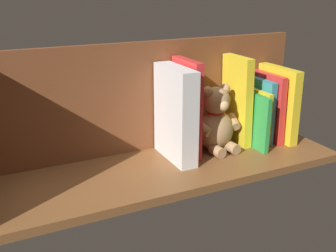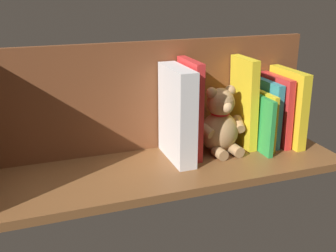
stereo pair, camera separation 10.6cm
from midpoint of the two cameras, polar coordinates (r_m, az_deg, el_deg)
The scene contains 11 objects.
ground_plane at distance 110.48cm, azimuth 2.76°, elevation -5.93°, with size 95.05×30.33×2.20cm, color brown.
shelf_back_panel at distance 115.94cm, azimuth 0.45°, elevation 4.13°, with size 95.05×1.50×31.11cm, color brown.
book_0 at distance 127.90cm, azimuth 18.59°, elevation 2.52°, with size 2.87×16.71×22.32cm, color yellow.
book_1 at distance 126.95cm, azimuth 17.13°, elevation 2.15°, with size 2.03×14.76×20.61cm, color red.
book_2 at distance 125.98cm, azimuth 15.91°, elevation 1.78°, with size 2.10×13.60×19.10cm, color teal.
book_3 at distance 124.18cm, azimuth 15.14°, elevation 0.97°, with size 1.48×15.52×16.53cm, color yellow.
book_4 at distance 122.17cm, azimuth 14.58°, elevation 0.62°, with size 1.35×17.77×16.12cm, color green.
book_5 at distance 121.40cm, azimuth 13.00°, elevation 3.14°, with size 2.55×12.24×26.27cm, color yellow.
teddy_bear at distance 116.98cm, azimuth 9.88°, elevation 0.31°, with size 15.47×12.77×19.12cm.
book_6 at distance 112.40cm, azimuth 5.75°, elevation 2.40°, with size 2.30×13.93×26.84cm, color red.
dictionary_thick_white at distance 109.35cm, azimuth 4.06°, elevation 1.60°, with size 4.88×17.17×25.55cm, color silver.
Camera 2 is at (33.87, 93.99, 46.35)cm, focal length 43.71 mm.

